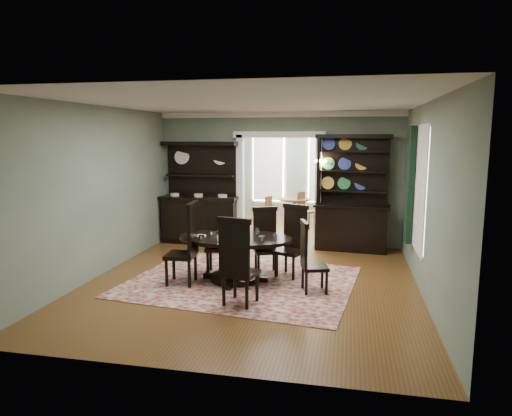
% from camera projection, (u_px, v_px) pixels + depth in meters
% --- Properties ---
extents(room, '(5.51, 6.01, 3.01)m').
position_uv_depth(room, '(252.00, 191.00, 7.53)').
color(room, brown).
rests_on(room, ground).
extents(parlor, '(3.51, 3.50, 3.01)m').
position_uv_depth(parlor, '(293.00, 170.00, 12.85)').
color(parlor, brown).
rests_on(parlor, ground).
extents(doorway_trim, '(2.08, 0.25, 2.57)m').
position_uv_depth(doorway_trim, '(279.00, 174.00, 10.38)').
color(doorway_trim, white).
rests_on(doorway_trim, floor).
extents(right_window, '(0.15, 1.47, 2.12)m').
position_uv_depth(right_window, '(415.00, 187.00, 7.84)').
color(right_window, white).
rests_on(right_window, wall_right).
extents(wall_sconce, '(0.27, 0.21, 0.21)m').
position_uv_depth(wall_sconce, '(321.00, 163.00, 10.00)').
color(wall_sconce, gold).
rests_on(wall_sconce, back_wall_right).
extents(rug, '(4.06, 3.42, 0.01)m').
position_uv_depth(rug, '(241.00, 281.00, 7.82)').
color(rug, maroon).
rests_on(rug, floor).
extents(dining_table, '(1.96, 1.82, 0.77)m').
position_uv_depth(dining_table, '(235.00, 250.00, 7.80)').
color(dining_table, black).
rests_on(dining_table, rug).
extents(centerpiece, '(1.46, 0.94, 0.24)m').
position_uv_depth(centerpiece, '(241.00, 232.00, 7.79)').
color(centerpiece, silver).
rests_on(centerpiece, dining_table).
extents(chair_far_left, '(0.57, 0.55, 1.36)m').
position_uv_depth(chair_far_left, '(220.00, 234.00, 8.26)').
color(chair_far_left, black).
rests_on(chair_far_left, rug).
extents(chair_far_mid, '(0.56, 0.55, 1.20)m').
position_uv_depth(chair_far_mid, '(265.00, 238.00, 8.27)').
color(chair_far_mid, black).
rests_on(chair_far_mid, rug).
extents(chair_far_right, '(0.60, 0.59, 1.27)m').
position_uv_depth(chair_far_right, '(293.00, 239.00, 8.09)').
color(chair_far_right, black).
rests_on(chair_far_right, rug).
extents(chair_end_left, '(0.52, 0.55, 1.39)m').
position_uv_depth(chair_end_left, '(187.00, 242.00, 7.58)').
color(chair_end_left, black).
rests_on(chair_end_left, rug).
extents(chair_end_right, '(0.50, 0.52, 1.16)m').
position_uv_depth(chair_end_right, '(309.00, 255.00, 7.20)').
color(chair_end_right, black).
rests_on(chair_end_right, rug).
extents(chair_near, '(0.58, 0.56, 1.34)m').
position_uv_depth(chair_near, '(237.00, 260.00, 6.57)').
color(chair_near, black).
rests_on(chair_near, rug).
extents(sideboard, '(1.81, 0.73, 2.34)m').
position_uv_depth(sideboard, '(200.00, 208.00, 10.60)').
color(sideboard, black).
rests_on(sideboard, floor).
extents(welsh_dresser, '(1.66, 0.74, 2.51)m').
position_uv_depth(welsh_dresser, '(352.00, 209.00, 9.90)').
color(welsh_dresser, black).
rests_on(welsh_dresser, floor).
extents(parlor_table, '(0.85, 0.85, 0.79)m').
position_uv_depth(parlor_table, '(294.00, 208.00, 12.43)').
color(parlor_table, '#5A2F19').
rests_on(parlor_table, parlor_floor).
extents(parlor_chair_left, '(0.41, 0.40, 0.87)m').
position_uv_depth(parlor_chair_left, '(265.00, 211.00, 12.35)').
color(parlor_chair_left, '#5A2F19').
rests_on(parlor_chair_left, parlor_floor).
extents(parlor_chair_right, '(0.47, 0.46, 0.99)m').
position_uv_depth(parlor_chair_right, '(305.00, 209.00, 12.25)').
color(parlor_chair_right, '#5A2F19').
rests_on(parlor_chair_right, parlor_floor).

